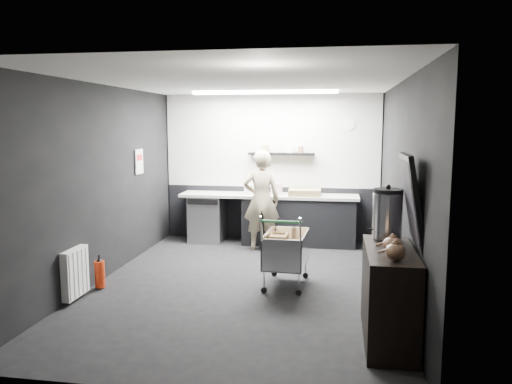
# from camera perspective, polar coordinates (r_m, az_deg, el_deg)

# --- Properties ---
(floor) EXTENTS (5.50, 5.50, 0.00)m
(floor) POSITION_cam_1_polar(r_m,az_deg,el_deg) (6.85, -1.38, -10.60)
(floor) COLOR black
(floor) RESTS_ON ground
(ceiling) EXTENTS (5.50, 5.50, 0.00)m
(ceiling) POSITION_cam_1_polar(r_m,az_deg,el_deg) (6.52, -1.46, 12.53)
(ceiling) COLOR white
(ceiling) RESTS_ON wall_back
(wall_back) EXTENTS (5.50, 0.00, 5.50)m
(wall_back) POSITION_cam_1_polar(r_m,az_deg,el_deg) (9.25, 1.75, 2.78)
(wall_back) COLOR black
(wall_back) RESTS_ON floor
(wall_front) EXTENTS (5.50, 0.00, 5.50)m
(wall_front) POSITION_cam_1_polar(r_m,az_deg,el_deg) (3.92, -8.94, -4.30)
(wall_front) COLOR black
(wall_front) RESTS_ON floor
(wall_left) EXTENTS (0.00, 5.50, 5.50)m
(wall_left) POSITION_cam_1_polar(r_m,az_deg,el_deg) (7.19, -17.28, 0.97)
(wall_left) COLOR black
(wall_left) RESTS_ON floor
(wall_right) EXTENTS (0.00, 5.50, 5.50)m
(wall_right) POSITION_cam_1_polar(r_m,az_deg,el_deg) (6.49, 16.22, 0.29)
(wall_right) COLOR black
(wall_right) RESTS_ON floor
(kitchen_wall_panel) EXTENTS (3.95, 0.02, 1.70)m
(kitchen_wall_panel) POSITION_cam_1_polar(r_m,az_deg,el_deg) (9.20, 1.75, 5.87)
(kitchen_wall_panel) COLOR silver
(kitchen_wall_panel) RESTS_ON wall_back
(dado_panel) EXTENTS (3.95, 0.02, 1.00)m
(dado_panel) POSITION_cam_1_polar(r_m,az_deg,el_deg) (9.35, 1.71, -2.43)
(dado_panel) COLOR black
(dado_panel) RESTS_ON wall_back
(floating_shelf) EXTENTS (1.20, 0.22, 0.04)m
(floating_shelf) POSITION_cam_1_polar(r_m,az_deg,el_deg) (9.08, 2.91, 4.38)
(floating_shelf) COLOR black
(floating_shelf) RESTS_ON wall_back
(wall_clock) EXTENTS (0.20, 0.03, 0.20)m
(wall_clock) POSITION_cam_1_polar(r_m,az_deg,el_deg) (9.11, 10.59, 7.61)
(wall_clock) COLOR white
(wall_clock) RESTS_ON wall_back
(poster) EXTENTS (0.02, 0.30, 0.40)m
(poster) POSITION_cam_1_polar(r_m,az_deg,el_deg) (8.34, -13.23, 3.40)
(poster) COLOR silver
(poster) RESTS_ON wall_left
(poster_red_band) EXTENTS (0.02, 0.22, 0.10)m
(poster_red_band) POSITION_cam_1_polar(r_m,az_deg,el_deg) (8.34, -13.21, 3.88)
(poster_red_band) COLOR red
(poster_red_band) RESTS_ON poster
(radiator) EXTENTS (0.10, 0.50, 0.60)m
(radiator) POSITION_cam_1_polar(r_m,az_deg,el_deg) (6.58, -19.97, -8.67)
(radiator) COLOR white
(radiator) RESTS_ON wall_left
(ceiling_strip) EXTENTS (2.40, 0.20, 0.04)m
(ceiling_strip) POSITION_cam_1_polar(r_m,az_deg,el_deg) (8.34, 0.96, 11.30)
(ceiling_strip) COLOR white
(ceiling_strip) RESTS_ON ceiling
(prep_counter) EXTENTS (3.20, 0.61, 0.90)m
(prep_counter) POSITION_cam_1_polar(r_m,az_deg,el_deg) (9.03, 2.31, -3.07)
(prep_counter) COLOR black
(prep_counter) RESTS_ON floor
(person) EXTENTS (0.68, 0.50, 1.72)m
(person) POSITION_cam_1_polar(r_m,az_deg,el_deg) (8.55, 0.63, -0.93)
(person) COLOR beige
(person) RESTS_ON floor
(shopping_cart) EXTENTS (0.57, 0.91, 0.98)m
(shopping_cart) POSITION_cam_1_polar(r_m,az_deg,el_deg) (6.73, 3.41, -6.82)
(shopping_cart) COLOR silver
(shopping_cart) RESTS_ON floor
(sideboard) EXTENTS (0.54, 1.25, 1.88)m
(sideboard) POSITION_cam_1_polar(r_m,az_deg,el_deg) (5.23, 15.07, -9.91)
(sideboard) COLOR black
(sideboard) RESTS_ON floor
(fire_extinguisher) EXTENTS (0.13, 0.13, 0.44)m
(fire_extinguisher) POSITION_cam_1_polar(r_m,az_deg,el_deg) (6.96, -17.43, -8.83)
(fire_extinguisher) COLOR red
(fire_extinguisher) RESTS_ON floor
(cardboard_box) EXTENTS (0.57, 0.44, 0.11)m
(cardboard_box) POSITION_cam_1_polar(r_m,az_deg,el_deg) (8.86, 5.59, -0.05)
(cardboard_box) COLOR #968050
(cardboard_box) RESTS_ON prep_counter
(pink_tub) EXTENTS (0.21, 0.21, 0.21)m
(pink_tub) POSITION_cam_1_polar(r_m,az_deg,el_deg) (8.95, 2.37, 0.37)
(pink_tub) COLOR beige
(pink_tub) RESTS_ON prep_counter
(white_container) EXTENTS (0.20, 0.16, 0.17)m
(white_container) POSITION_cam_1_polar(r_m,az_deg,el_deg) (8.97, -0.68, 0.29)
(white_container) COLOR white
(white_container) RESTS_ON prep_counter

